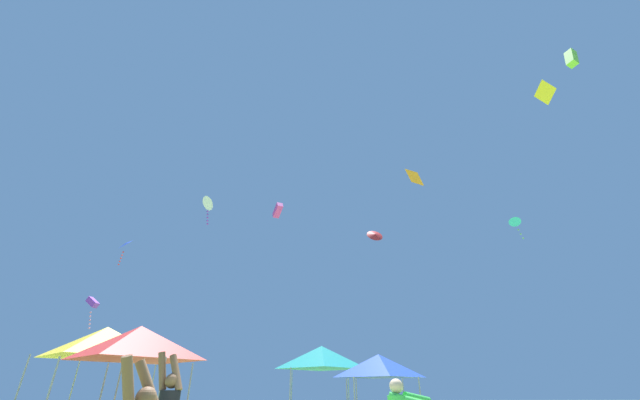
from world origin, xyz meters
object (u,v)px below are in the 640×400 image
object	(u,v)px
canopy_tent_red	(138,343)
kite_blue_diamond	(125,245)
kite_purple_box	(92,303)
kite_lime_box	(571,58)
canopy_tent_yellow	(104,342)
canopy_tent_teal	(322,357)
kite_red_delta	(375,235)
kite_white_delta	(208,204)
kite_magenta_box	(278,210)
kite_yellow_diamond	(545,93)
kite_cyan_delta	(515,222)
kite_orange_diamond	(416,177)
canopy_tent_blue	(379,366)

from	to	relation	value
canopy_tent_red	kite_blue_diamond	size ratio (longest dim) A/B	2.05
kite_purple_box	kite_lime_box	size ratio (longest dim) A/B	1.65
canopy_tent_yellow	kite_lime_box	xyz separation A→B (m)	(23.14, -1.24, 15.56)
kite_blue_diamond	kite_lime_box	xyz separation A→B (m)	(26.66, -7.81, 9.16)
canopy_tent_yellow	canopy_tent_teal	size ratio (longest dim) A/B	1.07
canopy_tent_yellow	kite_red_delta	bearing A→B (deg)	49.81
kite_white_delta	kite_lime_box	bearing A→B (deg)	-36.70
kite_red_delta	kite_purple_box	bearing A→B (deg)	-159.74
kite_magenta_box	kite_blue_diamond	xyz separation A→B (m)	(-8.83, -7.69, -6.36)
canopy_tent_yellow	kite_purple_box	distance (m)	11.99
kite_white_delta	kite_magenta_box	bearing A→B (deg)	-23.66
kite_magenta_box	kite_lime_box	size ratio (longest dim) A/B	1.24
kite_yellow_diamond	kite_blue_diamond	bearing A→B (deg)	169.91
kite_yellow_diamond	kite_cyan_delta	bearing A→B (deg)	107.49
kite_blue_diamond	kite_cyan_delta	size ratio (longest dim) A/B	1.06
kite_magenta_box	kite_orange_diamond	size ratio (longest dim) A/B	1.23
kite_blue_diamond	kite_yellow_diamond	xyz separation A→B (m)	(26.98, -4.80, 9.40)
kite_white_delta	kite_lime_box	distance (m)	31.24
kite_purple_box	kite_magenta_box	bearing A→B (deg)	21.72
kite_yellow_diamond	kite_magenta_box	bearing A→B (deg)	145.47
kite_red_delta	kite_yellow_diamond	xyz separation A→B (m)	(8.79, -15.61, 3.98)
kite_red_delta	kite_cyan_delta	world-z (taller)	kite_red_delta
canopy_tent_red	kite_lime_box	bearing A→B (deg)	5.21
kite_lime_box	kite_cyan_delta	distance (m)	10.47
kite_purple_box	kite_cyan_delta	world-z (taller)	kite_cyan_delta
kite_yellow_diamond	canopy_tent_red	bearing A→B (deg)	-166.83
canopy_tent_yellow	canopy_tent_red	world-z (taller)	canopy_tent_yellow
canopy_tent_blue	kite_yellow_diamond	distance (m)	20.91
canopy_tent_blue	kite_red_delta	distance (m)	21.64
canopy_tent_teal	kite_lime_box	world-z (taller)	kite_lime_box
kite_blue_diamond	kite_purple_box	world-z (taller)	kite_blue_diamond
canopy_tent_teal	kite_red_delta	distance (m)	18.86
kite_white_delta	kite_red_delta	bearing A→B (deg)	-0.14
kite_purple_box	kite_lime_box	distance (m)	33.57
canopy_tent_yellow	canopy_tent_blue	distance (m)	10.88
canopy_tent_teal	kite_cyan_delta	xyz separation A→B (m)	(13.28, 2.23, 8.67)
kite_purple_box	kite_red_delta	size ratio (longest dim) A/B	1.20
kite_white_delta	kite_yellow_diamond	size ratio (longest dim) A/B	2.08
canopy_tent_red	kite_blue_diamond	world-z (taller)	kite_blue_diamond
canopy_tent_blue	kite_lime_box	distance (m)	20.52
kite_magenta_box	kite_red_delta	size ratio (longest dim) A/B	0.91
kite_purple_box	kite_red_delta	distance (m)	23.78
canopy_tent_blue	kite_magenta_box	size ratio (longest dim) A/B	1.85
canopy_tent_blue	kite_yellow_diamond	bearing A→B (deg)	6.98
kite_blue_diamond	kite_yellow_diamond	world-z (taller)	kite_yellow_diamond
canopy_tent_teal	kite_lime_box	xyz separation A→B (m)	(14.40, -5.37, 15.78)
canopy_tent_teal	kite_red_delta	size ratio (longest dim) A/B	2.08
kite_cyan_delta	kite_orange_diamond	bearing A→B (deg)	141.08
kite_orange_diamond	kite_magenta_box	bearing A→B (deg)	161.69
kite_magenta_box	kite_yellow_diamond	distance (m)	22.24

